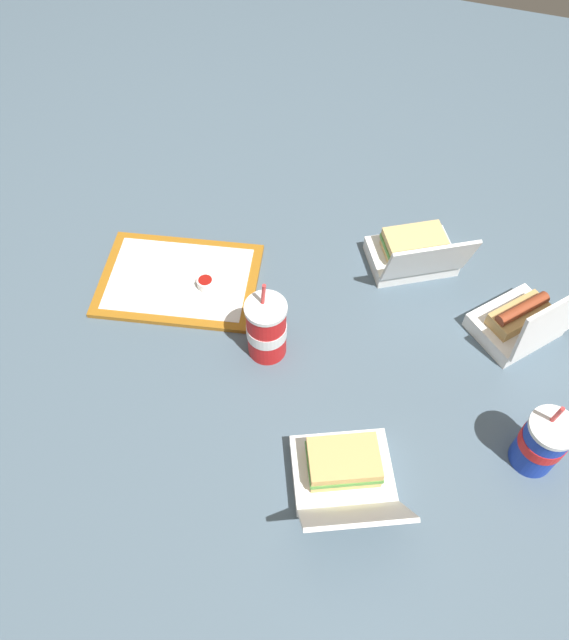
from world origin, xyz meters
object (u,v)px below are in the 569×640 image
clamshell_sandwich_left (414,253)px  soda_cup_right (267,329)px  ketchup_cup (206,283)px  plastic_fork (172,306)px  clamshell_sandwich_front (344,473)px  clamshell_hotdog_back (520,322)px  soda_cup_left (542,442)px  food_tray (179,280)px

clamshell_sandwich_left → soda_cup_right: soda_cup_right is taller
ketchup_cup → plastic_fork: size_ratio=0.36×
ketchup_cup → clamshell_sandwich_front: clamshell_sandwich_front is taller
plastic_fork → clamshell_hotdog_back: (-0.75, -0.19, 0.03)m
ketchup_cup → plastic_fork: (0.05, 0.08, -0.01)m
soda_cup_right → plastic_fork: bearing=-7.3°
ketchup_cup → soda_cup_left: bearing=166.4°
clamshell_sandwich_front → soda_cup_right: bearing=-45.2°
plastic_fork → soda_cup_left: (-0.82, 0.10, 0.06)m
clamshell_hotdog_back → soda_cup_left: (-0.06, 0.29, 0.03)m
soda_cup_left → clamshell_sandwich_front: bearing=26.3°
soda_cup_left → clamshell_sandwich_left: bearing=-52.0°
clamshell_sandwich_front → soda_cup_left: 0.38m
plastic_fork → soda_cup_left: 0.82m
food_tray → soda_cup_right: 0.30m
clamshell_sandwich_left → clamshell_sandwich_front: bearing=89.0°
plastic_fork → clamshell_hotdog_back: size_ratio=0.48×
soda_cup_right → soda_cup_left: bearing=172.7°
ketchup_cup → clamshell_hotdog_back: size_ratio=0.18×
clamshell_hotdog_back → clamshell_sandwich_left: bearing=-25.1°
clamshell_sandwich_front → soda_cup_left: size_ratio=1.40×
clamshell_sandwich_left → clamshell_hotdog_back: bearing=154.9°
clamshell_sandwich_front → soda_cup_right: size_ratio=1.29×
clamshell_sandwich_left → soda_cup_left: 0.53m
clamshell_hotdog_back → soda_cup_right: 0.56m
clamshell_hotdog_back → soda_cup_left: soda_cup_left is taller
clamshell_sandwich_left → soda_cup_right: (0.25, 0.34, 0.03)m
ketchup_cup → plastic_fork: 0.10m
clamshell_hotdog_back → soda_cup_right: (0.51, 0.22, 0.04)m
plastic_fork → soda_cup_right: 0.25m
food_tray → plastic_fork: plastic_fork is taller
clamshell_sandwich_front → clamshell_sandwich_left: bearing=-91.0°
clamshell_hotdog_back → food_tray: bearing=7.9°
soda_cup_left → soda_cup_right: bearing=-7.3°
plastic_fork → clamshell_sandwich_left: 0.58m
clamshell_sandwich_left → clamshell_hotdog_back: clamshell_hotdog_back is taller
clamshell_sandwich_front → food_tray: bearing=-35.2°
ketchup_cup → clamshell_sandwich_left: clamshell_sandwich_left is taller
plastic_fork → soda_cup_right: size_ratio=0.51×
food_tray → clamshell_sandwich_left: size_ratio=1.59×
ketchup_cup → plastic_fork: ketchup_cup is taller
food_tray → soda_cup_right: bearing=156.6°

